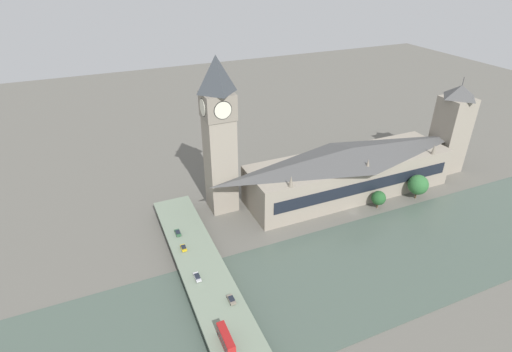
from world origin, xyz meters
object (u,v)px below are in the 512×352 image
parliament_hall (349,171)px  double_decker_bus_mid (226,339)px  car_northbound_lead (231,299)px  car_southbound_tail (197,277)px  road_bridge (220,307)px  car_southbound_mid (178,233)px  clock_tower (219,133)px  car_southbound_lead (183,248)px  victoria_tower (451,129)px

parliament_hall → double_decker_bus_mid: parliament_hall is taller
car_northbound_lead → car_southbound_tail: bearing=26.6°
parliament_hall → road_bridge: bearing=120.3°
parliament_hall → car_northbound_lead: parliament_hall is taller
car_southbound_mid → clock_tower: bearing=-53.5°
double_decker_bus_mid → car_northbound_lead: size_ratio=2.37×
road_bridge → car_northbound_lead: bearing=-88.9°
parliament_hall → double_decker_bus_mid: bearing=126.4°
car_southbound_lead → car_northbound_lead: bearing=-166.4°
parliament_hall → car_southbound_mid: (-6.69, 86.34, -6.34)m
car_northbound_lead → victoria_tower: bearing=-71.0°
road_bridge → double_decker_bus_mid: 15.62m
victoria_tower → car_southbound_tail: bearing=103.0°
victoria_tower → clock_tower: bearing=84.4°
victoria_tower → car_southbound_lead: size_ratio=13.19×
clock_tower → car_southbound_lead: 50.09m
road_bridge → double_decker_bus_mid: bearing=168.2°
parliament_hall → victoria_tower: 63.13m
clock_tower → car_southbound_tail: clock_tower is taller
car_northbound_lead → car_southbound_mid: car_northbound_lead is taller
car_southbound_lead → car_southbound_tail: size_ratio=0.81×
road_bridge → double_decker_bus_mid: (-14.90, 3.13, 3.50)m
car_southbound_mid → car_southbound_tail: (-27.40, -0.11, 0.04)m
car_northbound_lead → car_southbound_mid: 42.45m
parliament_hall → car_southbound_tail: bearing=111.6°
car_southbound_lead → car_southbound_tail: 17.17m
car_northbound_lead → car_southbound_lead: (31.58, 7.64, 0.03)m
double_decker_bus_mid → car_southbound_lead: bearing=0.6°
clock_tower → road_bridge: 72.72m
parliament_hall → car_southbound_mid: parliament_hall is taller
victoria_tower → car_southbound_tail: size_ratio=10.69×
road_bridge → car_southbound_mid: 42.05m
car_southbound_mid → victoria_tower: bearing=-87.4°
double_decker_bus_mid → car_northbound_lead: 16.69m
double_decker_bus_mid → clock_tower: bearing=-18.4°
car_southbound_tail → car_southbound_mid: bearing=0.2°
road_bridge → double_decker_bus_mid: size_ratio=13.66×
road_bridge → car_southbound_tail: car_southbound_tail is taller
victoria_tower → double_decker_bus_mid: (-63.53, 148.24, -15.84)m
victoria_tower → car_southbound_lead: 150.75m
clock_tower → car_northbound_lead: size_ratio=16.40×
clock_tower → car_southbound_lead: clock_tower is taller
car_northbound_lead → car_southbound_tail: car_southbound_tail is taller
car_southbound_tail → victoria_tower: bearing=-77.0°
parliament_hall → road_bridge: parliament_hall is taller
victoria_tower → car_southbound_lead: victoria_tower is taller
double_decker_bus_mid → car_southbound_tail: size_ratio=2.12×
road_bridge → car_southbound_tail: bearing=12.5°
car_northbound_lead → car_southbound_mid: bearing=10.0°
victoria_tower → double_decker_bus_mid: bearing=113.2°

